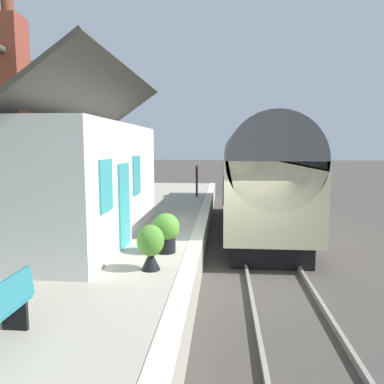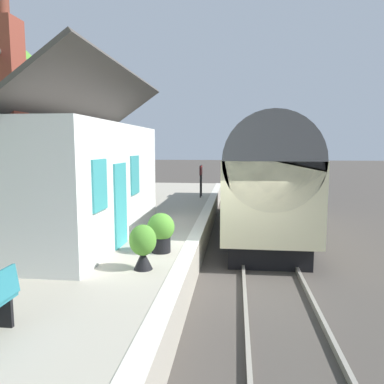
{
  "view_description": "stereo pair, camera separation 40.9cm",
  "coord_description": "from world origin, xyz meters",
  "views": [
    {
      "loc": [
        -9.24,
        0.47,
        3.4
      ],
      "look_at": [
        3.07,
        1.5,
        1.86
      ],
      "focal_mm": 35.06,
      "sensor_mm": 36.0,
      "label": 1
    },
    {
      "loc": [
        -9.2,
        0.06,
        3.4
      ],
      "look_at": [
        3.07,
        1.5,
        1.86
      ],
      "focal_mm": 35.06,
      "sensor_mm": 36.0,
      "label": 2
    }
  ],
  "objects": [
    {
      "name": "platform_edge_coping",
      "position": [
        0.0,
        1.18,
        0.87
      ],
      "size": [
        32.0,
        0.36,
        0.02
      ],
      "primitive_type": "cube",
      "color": "beige",
      "rests_on": "platform"
    },
    {
      "name": "station_sign_board",
      "position": [
        9.2,
        1.77,
        2.05
      ],
      "size": [
        0.96,
        0.06,
        1.57
      ],
      "color": "black",
      "rests_on": "platform"
    },
    {
      "name": "rail_far",
      "position": [
        0.0,
        -0.18,
        0.07
      ],
      "size": [
        52.0,
        0.08,
        0.14
      ],
      "primitive_type": "cube",
      "color": "gray",
      "rests_on": "ground"
    },
    {
      "name": "platform",
      "position": [
        0.0,
        3.74,
        0.43
      ],
      "size": [
        32.0,
        5.47,
        0.86
      ],
      "primitive_type": "cube",
      "color": "#A39B8C",
      "rests_on": "ground"
    },
    {
      "name": "planter_corner_building",
      "position": [
        10.96,
        5.68,
        1.16
      ],
      "size": [
        0.9,
        0.32,
        0.62
      ],
      "color": "#9E5138",
      "rests_on": "platform"
    },
    {
      "name": "train",
      "position": [
        5.48,
        -0.9,
        2.22
      ],
      "size": [
        10.26,
        2.73,
        4.32
      ],
      "color": "black",
      "rests_on": "ground"
    },
    {
      "name": "planter_bench_right",
      "position": [
        8.57,
        5.75,
        1.27
      ],
      "size": [
        0.46,
        0.46,
        0.75
      ],
      "color": "teal",
      "rests_on": "platform"
    },
    {
      "name": "ground_plane",
      "position": [
        0.0,
        0.0,
        0.0
      ],
      "size": [
        160.0,
        160.0,
        0.0
      ],
      "primitive_type": "plane",
      "color": "#423D38"
    },
    {
      "name": "planter_edge_far",
      "position": [
        -0.62,
        1.81,
        1.38
      ],
      "size": [
        0.65,
        0.65,
        0.97
      ],
      "color": "black",
      "rests_on": "platform"
    },
    {
      "name": "station_building",
      "position": [
        0.65,
        4.82,
        2.54
      ],
      "size": [
        7.25,
        4.01,
        5.49
      ],
      "color": "white",
      "rests_on": "platform"
    },
    {
      "name": "rail_near",
      "position": [
        0.0,
        -1.62,
        0.07
      ],
      "size": [
        52.0,
        0.08,
        0.14
      ],
      "primitive_type": "cube",
      "color": "gray",
      "rests_on": "ground"
    },
    {
      "name": "planter_edge_near",
      "position": [
        -1.9,
        1.93,
        1.37
      ],
      "size": [
        0.56,
        0.56,
        0.93
      ],
      "color": "black",
      "rests_on": "platform"
    }
  ]
}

